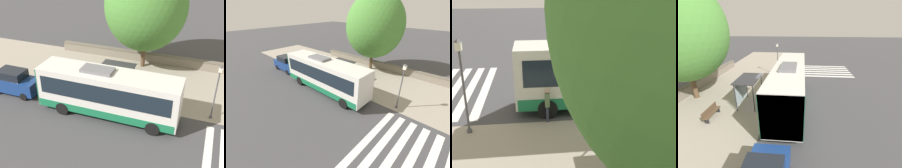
# 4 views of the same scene
# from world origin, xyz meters

# --- Properties ---
(ground_plane) EXTENTS (120.00, 120.00, 0.00)m
(ground_plane) POSITION_xyz_m (0.00, 0.00, 0.00)
(ground_plane) COLOR #424244
(ground_plane) RESTS_ON ground
(sidewalk_plaza) EXTENTS (9.00, 44.00, 0.02)m
(sidewalk_plaza) POSITION_xyz_m (-4.50, 0.00, 0.01)
(sidewalk_plaza) COLOR #9E9384
(sidewalk_plaza) RESTS_ON ground
(crosswalk_stripes) EXTENTS (9.00, 5.25, 0.01)m
(crosswalk_stripes) POSITION_xyz_m (5.00, 8.88, 0.00)
(crosswalk_stripes) COLOR silver
(crosswalk_stripes) RESTS_ON ground
(stone_wall) EXTENTS (0.60, 20.00, 0.99)m
(stone_wall) POSITION_xyz_m (-8.55, 0.00, 0.50)
(stone_wall) COLOR slate
(stone_wall) RESTS_ON ground
(bus) EXTENTS (2.59, 10.38, 3.70)m
(bus) POSITION_xyz_m (1.59, -0.85, 1.91)
(bus) COLOR silver
(bus) RESTS_ON ground
(bus_shelter) EXTENTS (1.76, 2.77, 2.44)m
(bus_shelter) POSITION_xyz_m (-1.97, -1.32, 2.04)
(bus_shelter) COLOR #2D2D33
(bus_shelter) RESTS_ON ground
(pedestrian) EXTENTS (0.34, 0.23, 1.73)m
(pedestrian) POSITION_xyz_m (0.04, 2.82, 1.02)
(pedestrian) COLOR #2D3347
(pedestrian) RESTS_ON ground
(bench) EXTENTS (0.40, 1.83, 0.88)m
(bench) POSITION_xyz_m (-4.11, -3.57, 0.48)
(bench) COLOR brown
(bench) RESTS_ON ground
(street_lamp_near) EXTENTS (0.28, 0.28, 4.30)m
(street_lamp_near) POSITION_xyz_m (-0.60, 6.42, 2.55)
(street_lamp_near) COLOR #4C4C51
(street_lamp_near) RESTS_ON ground
(shade_tree) EXTENTS (7.62, 7.62, 10.26)m
(shade_tree) POSITION_xyz_m (-7.38, -0.60, 6.06)
(shade_tree) COLOR brown
(shade_tree) RESTS_ON ground
(parked_car_behind_bus) EXTENTS (1.89, 4.31, 2.07)m
(parked_car_behind_bus) POSITION_xyz_m (1.33, -9.38, 1.00)
(parked_car_behind_bus) COLOR navy
(parked_car_behind_bus) RESTS_ON ground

